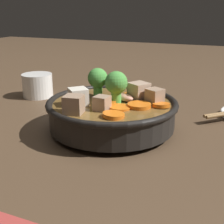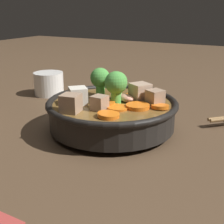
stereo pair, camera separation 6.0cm
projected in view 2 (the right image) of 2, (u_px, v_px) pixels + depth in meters
name	position (u px, v px, depth m)	size (l,w,h in m)	color
ground_plane	(112.00, 130.00, 0.62)	(3.00, 3.00, 0.00)	#4C3826
stirfry_bowl	(112.00, 110.00, 0.60)	(0.25, 0.25, 0.12)	black
tea_cup	(49.00, 83.00, 0.85)	(0.08, 0.08, 0.06)	white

